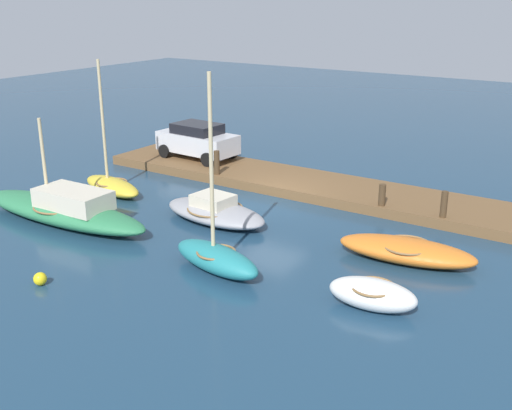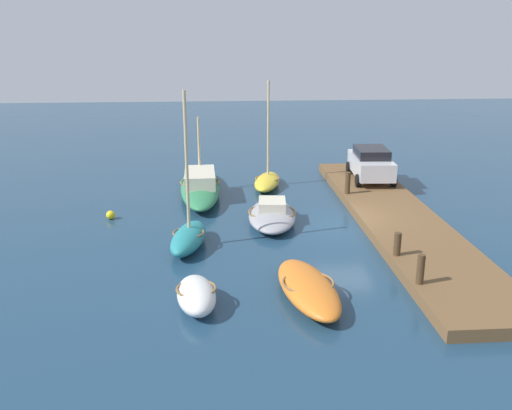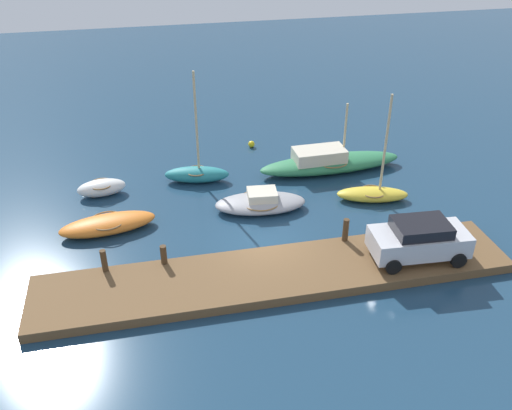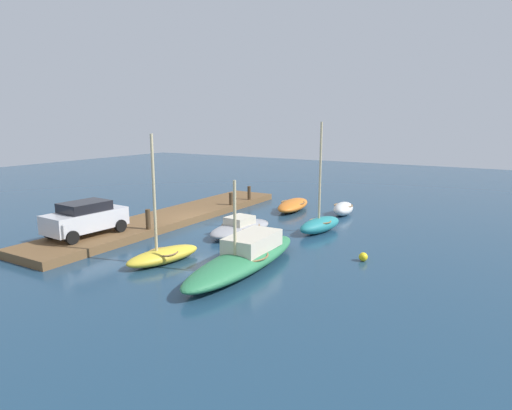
# 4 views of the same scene
# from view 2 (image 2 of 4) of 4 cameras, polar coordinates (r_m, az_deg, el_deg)

# --- Properties ---
(ground_plane) EXTENTS (84.00, 84.00, 0.00)m
(ground_plane) POSITION_cam_2_polar(r_m,az_deg,el_deg) (24.57, 8.81, -2.01)
(ground_plane) COLOR navy
(dock_platform) EXTENTS (19.11, 3.36, 0.41)m
(dock_platform) POSITION_cam_2_polar(r_m,az_deg,el_deg) (25.11, 13.96, -1.41)
(dock_platform) COLOR brown
(dock_platform) RESTS_ON ground_plane
(motorboat_grey) EXTENTS (4.53, 2.39, 1.00)m
(motorboat_grey) POSITION_cam_2_polar(r_m,az_deg,el_deg) (24.45, 1.61, -0.94)
(motorboat_grey) COLOR #939399
(motorboat_grey) RESTS_ON ground_plane
(sailboat_green) EXTENTS (7.95, 2.14, 3.78)m
(sailboat_green) POSITION_cam_2_polar(r_m,az_deg,el_deg) (28.60, -5.61, 2.03)
(sailboat_green) COLOR #2D7A4C
(sailboat_green) RESTS_ON ground_plane
(dinghy_white) EXTENTS (2.51, 1.42, 0.81)m
(dinghy_white) POSITION_cam_2_polar(r_m,az_deg,el_deg) (17.38, -5.98, -8.92)
(dinghy_white) COLOR white
(dinghy_white) RESTS_ON ground_plane
(rowboat_orange) EXTENTS (4.47, 2.13, 0.71)m
(rowboat_orange) POSITION_cam_2_polar(r_m,az_deg,el_deg) (17.91, 5.21, -8.24)
(rowboat_orange) COLOR orange
(rowboat_orange) RESTS_ON ground_plane
(rowboat_teal) EXTENTS (3.52, 1.76, 5.94)m
(rowboat_teal) POSITION_cam_2_polar(r_m,az_deg,el_deg) (21.83, -6.75, -3.12)
(rowboat_teal) COLOR teal
(rowboat_teal) RESTS_ON ground_plane
(rowboat_yellow) EXTENTS (3.70, 1.98, 5.49)m
(rowboat_yellow) POSITION_cam_2_polar(r_m,az_deg,el_deg) (29.84, 1.12, 2.48)
(rowboat_yellow) COLOR gold
(rowboat_yellow) RESTS_ON ground_plane
(mooring_post_west) EXTENTS (0.24, 0.24, 0.96)m
(mooring_post_west) POSITION_cam_2_polar(r_m,az_deg,el_deg) (18.56, 16.11, -6.18)
(mooring_post_west) COLOR #47331E
(mooring_post_west) RESTS_ON dock_platform
(mooring_post_mid_west) EXTENTS (0.26, 0.26, 0.83)m
(mooring_post_mid_west) POSITION_cam_2_polar(r_m,az_deg,el_deg) (20.60, 13.93, -3.79)
(mooring_post_mid_west) COLOR #47331E
(mooring_post_mid_west) RESTS_ON dock_platform
(mooring_post_mid_east) EXTENTS (0.25, 0.25, 1.05)m
(mooring_post_mid_east) POSITION_cam_2_polar(r_m,az_deg,el_deg) (27.62, 9.14, 2.19)
(mooring_post_mid_east) COLOR #47331E
(mooring_post_mid_east) RESTS_ON dock_platform
(parked_car) EXTENTS (3.99, 2.18, 1.68)m
(parked_car) POSITION_cam_2_polar(r_m,az_deg,el_deg) (30.28, 11.39, 4.12)
(parked_car) COLOR silver
(parked_car) RESTS_ON dock_platform
(marker_buoy) EXTENTS (0.39, 0.39, 0.39)m
(marker_buoy) POSITION_cam_2_polar(r_m,az_deg,el_deg) (25.77, -14.32, -0.97)
(marker_buoy) COLOR yellow
(marker_buoy) RESTS_ON ground_plane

